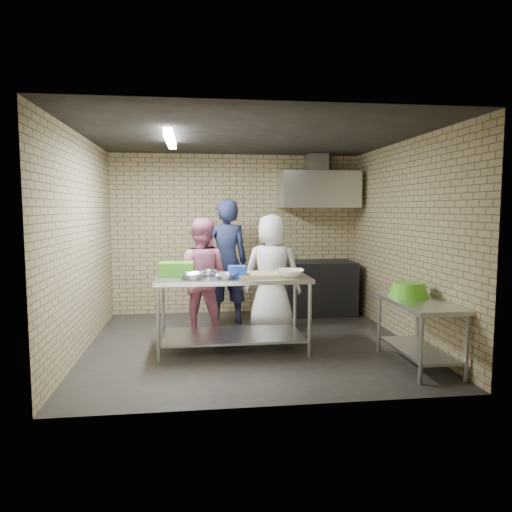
{
  "coord_description": "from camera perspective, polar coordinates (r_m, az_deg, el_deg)",
  "views": [
    {
      "loc": [
        -0.71,
        -6.07,
        1.78
      ],
      "look_at": [
        0.1,
        0.2,
        1.15
      ],
      "focal_mm": 33.15,
      "sensor_mm": 36.0,
      "label": 1
    }
  ],
  "objects": [
    {
      "name": "right_wall",
      "position": [
        6.7,
        17.45,
        1.75
      ],
      "size": [
        0.06,
        4.0,
        2.7
      ],
      "primitive_type": "cube",
      "color": "tan",
      "rests_on": "ground"
    },
    {
      "name": "front_wall",
      "position": [
        4.15,
        2.53,
        -0.27
      ],
      "size": [
        4.2,
        0.06,
        2.7
      ],
      "primitive_type": "cube",
      "color": "tan",
      "rests_on": "ground"
    },
    {
      "name": "side_counter",
      "position": [
        5.74,
        19.06,
        -8.79
      ],
      "size": [
        0.6,
        1.2,
        0.75
      ],
      "primitive_type": "cube",
      "color": "silver",
      "rests_on": "floor"
    },
    {
      "name": "blue_tub",
      "position": [
        5.83,
        -2.3,
        -1.87
      ],
      "size": [
        0.21,
        0.21,
        0.14
      ],
      "primitive_type": "cube",
      "color": "blue",
      "rests_on": "prep_table"
    },
    {
      "name": "man_navy",
      "position": [
        7.29,
        -3.67,
        -0.74
      ],
      "size": [
        0.75,
        0.54,
        1.93
      ],
      "primitive_type": "imported",
      "rotation": [
        0.0,
        0.0,
        3.26
      ],
      "color": "black",
      "rests_on": "floor"
    },
    {
      "name": "mixing_bowl_a",
      "position": [
        5.72,
        -7.71,
        -2.4
      ],
      "size": [
        0.34,
        0.34,
        0.07
      ],
      "primitive_type": "imported",
      "rotation": [
        0.0,
        0.0,
        -0.17
      ],
      "color": "silver",
      "rests_on": "prep_table"
    },
    {
      "name": "range_hood",
      "position": [
        8.04,
        7.55,
        7.93
      ],
      "size": [
        1.3,
        0.6,
        0.6
      ],
      "primitive_type": "cube",
      "color": "silver",
      "rests_on": "back_wall"
    },
    {
      "name": "ceiling",
      "position": [
        6.18,
        -0.7,
        14.25
      ],
      "size": [
        4.2,
        4.2,
        0.0
      ],
      "primitive_type": "plane",
      "rotation": [
        3.14,
        0.0,
        0.0
      ],
      "color": "black",
      "rests_on": "ground"
    },
    {
      "name": "green_crate",
      "position": [
        6.03,
        -9.61,
        -1.55
      ],
      "size": [
        0.42,
        0.31,
        0.17
      ],
      "primitive_type": "cube",
      "color": "#3E931B",
      "rests_on": "prep_table"
    },
    {
      "name": "floor",
      "position": [
        6.36,
        -0.67,
        -10.55
      ],
      "size": [
        4.2,
        4.2,
        0.0
      ],
      "primitive_type": "plane",
      "color": "black",
      "rests_on": "ground"
    },
    {
      "name": "stove",
      "position": [
        8.1,
        7.49,
        -3.81
      ],
      "size": [
        1.2,
        0.7,
        0.9
      ],
      "primitive_type": "cube",
      "color": "black",
      "rests_on": "floor"
    },
    {
      "name": "mixing_bowl_b",
      "position": [
        5.97,
        -5.78,
        -2.05
      ],
      "size": [
        0.26,
        0.26,
        0.07
      ],
      "primitive_type": "imported",
      "rotation": [
        0.0,
        0.0,
        -0.17
      ],
      "color": "silver",
      "rests_on": "prep_table"
    },
    {
      "name": "mixing_bowl_c",
      "position": [
        5.71,
        -3.69,
        -2.4
      ],
      "size": [
        0.31,
        0.31,
        0.07
      ],
      "primitive_type": "imported",
      "rotation": [
        0.0,
        0.0,
        -0.17
      ],
      "color": "silver",
      "rests_on": "prep_table"
    },
    {
      "name": "hood_duct",
      "position": [
        8.22,
        7.32,
        11.03
      ],
      "size": [
        0.35,
        0.3,
        0.3
      ],
      "primitive_type": "cube",
      "color": "#A5A8AD",
      "rests_on": "back_wall"
    },
    {
      "name": "green_basin",
      "position": [
        5.86,
        17.94,
        -3.87
      ],
      "size": [
        0.46,
        0.46,
        0.17
      ],
      "primitive_type": null,
      "color": "#59C626",
      "rests_on": "side_counter"
    },
    {
      "name": "back_wall",
      "position": [
        8.11,
        -2.34,
        2.65
      ],
      "size": [
        4.2,
        0.06,
        2.7
      ],
      "primitive_type": "cube",
      "color": "tan",
      "rests_on": "ground"
    },
    {
      "name": "wall_shelf",
      "position": [
        8.3,
        9.21,
        6.59
      ],
      "size": [
        0.8,
        0.2,
        0.04
      ],
      "primitive_type": "cube",
      "color": "#3F2B19",
      "rests_on": "back_wall"
    },
    {
      "name": "fluorescent_fixture",
      "position": [
        6.14,
        -10.29,
        13.66
      ],
      "size": [
        0.1,
        1.25,
        0.08
      ],
      "primitive_type": "cube",
      "color": "white",
      "rests_on": "ceiling"
    },
    {
      "name": "cutting_board",
      "position": [
        5.95,
        0.51,
        -2.22
      ],
      "size": [
        0.58,
        0.44,
        0.03
      ],
      "primitive_type": "cube",
      "color": "tan",
      "rests_on": "prep_table"
    },
    {
      "name": "woman_pink",
      "position": [
        6.79,
        -6.67,
        -2.43
      ],
      "size": [
        0.94,
        0.81,
        1.65
      ],
      "primitive_type": "imported",
      "rotation": [
        0.0,
        0.0,
        2.88
      ],
      "color": "#C46789",
      "rests_on": "floor"
    },
    {
      "name": "bottle_green",
      "position": [
        8.35,
        10.22,
        7.22
      ],
      "size": [
        0.06,
        0.06,
        0.15
      ],
      "primitive_type": "cylinder",
      "color": "green",
      "rests_on": "wall_shelf"
    },
    {
      "name": "ceramic_bowl",
      "position": [
        5.88,
        4.07,
        -2.05
      ],
      "size": [
        0.42,
        0.42,
        0.09
      ],
      "primitive_type": "imported",
      "rotation": [
        0.0,
        0.0,
        -0.17
      ],
      "color": "beige",
      "rests_on": "prep_table"
    },
    {
      "name": "prep_table",
      "position": [
        6.02,
        -2.84,
        -6.86
      ],
      "size": [
        1.89,
        0.94,
        0.94
      ],
      "primitive_type": "cube",
      "color": "#B8BBC0",
      "rests_on": "floor"
    },
    {
      "name": "woman_white",
      "position": [
        6.91,
        1.93,
        -2.01
      ],
      "size": [
        0.96,
        0.77,
        1.71
      ],
      "primitive_type": "imported",
      "rotation": [
        0.0,
        0.0,
        2.84
      ],
      "color": "white",
      "rests_on": "floor"
    },
    {
      "name": "left_wall",
      "position": [
        6.24,
        -20.22,
        1.39
      ],
      "size": [
        0.06,
        4.0,
        2.7
      ],
      "primitive_type": "cube",
      "color": "tan",
      "rests_on": "ground"
    }
  ]
}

